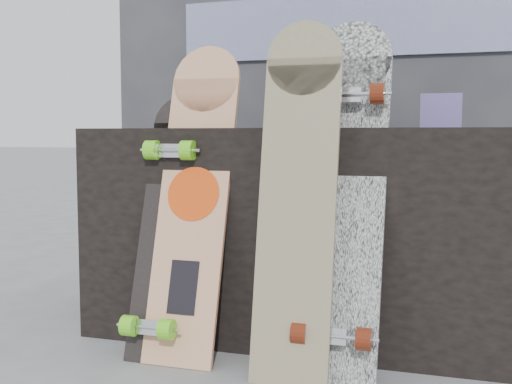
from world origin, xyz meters
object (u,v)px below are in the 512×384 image
(longboard_cascadia, at_px, (344,186))
(skateboard_dark, at_px, (167,221))
(longboard_celtic, at_px, (298,187))
(longboard_geisha, at_px, (195,190))
(vendor_table, at_px, (302,232))

(longboard_cascadia, bearing_deg, skateboard_dark, -176.65)
(longboard_celtic, bearing_deg, longboard_geisha, 164.98)
(vendor_table, distance_m, longboard_cascadia, 0.43)
(vendor_table, relative_size, longboard_cascadia, 1.37)
(vendor_table, height_order, longboard_geisha, longboard_geisha)
(vendor_table, distance_m, skateboard_dark, 0.54)
(vendor_table, bearing_deg, longboard_geisha, -135.03)
(vendor_table, distance_m, longboard_celtic, 0.48)
(longboard_geisha, distance_m, longboard_celtic, 0.42)
(longboard_celtic, xyz_separation_m, longboard_cascadia, (0.13, 0.11, -0.00))
(longboard_geisha, bearing_deg, longboard_cascadia, 0.16)
(skateboard_dark, bearing_deg, longboard_cascadia, 3.35)
(longboard_geisha, xyz_separation_m, longboard_celtic, (0.40, -0.11, 0.03))
(longboard_cascadia, bearing_deg, vendor_table, 125.00)
(longboard_geisha, bearing_deg, longboard_celtic, -15.02)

